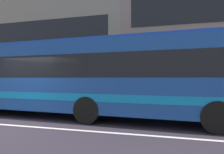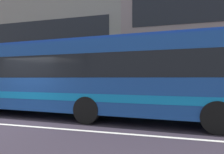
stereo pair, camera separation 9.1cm
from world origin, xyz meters
name	(u,v)px [view 1 (the left image)]	position (x,y,z in m)	size (l,w,h in m)	color
ground_plane	(8,125)	(0.00, 0.00, 0.00)	(160.00, 160.00, 0.00)	#2C2630
lane_centre_line	(8,125)	(0.00, 0.00, 0.00)	(60.00, 0.16, 0.01)	silver
hedge_row_far	(51,97)	(-1.82, 5.62, 0.47)	(22.70, 1.10, 0.94)	#286828
apartment_block_left	(29,50)	(-10.31, 14.60, 4.88)	(23.81, 9.75, 9.77)	gray
transit_bus	(83,76)	(1.92, 2.17, 1.78)	(12.34, 3.14, 3.22)	navy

